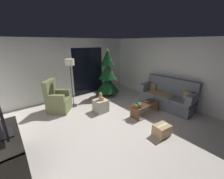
{
  "coord_description": "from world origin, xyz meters",
  "views": [
    {
      "loc": [
        -2.33,
        -2.74,
        2.35
      ],
      "look_at": [
        0.4,
        0.7,
        0.85
      ],
      "focal_mm": 22.52,
      "sensor_mm": 36.0,
      "label": 1
    }
  ],
  "objects": [
    {
      "name": "cardboard_box_taped_mid_floor",
      "position": [
        0.63,
        -1.1,
        0.15
      ],
      "size": [
        0.45,
        0.37,
        0.31
      ],
      "color": "tan",
      "rests_on": "ground"
    },
    {
      "name": "book_stack",
      "position": [
        0.8,
        -0.09,
        0.45
      ],
      "size": [
        0.28,
        0.23,
        0.1
      ],
      "color": "#A32D28",
      "rests_on": "coffee_table"
    },
    {
      "name": "remote_black",
      "position": [
        1.02,
        0.02,
        0.41
      ],
      "size": [
        0.15,
        0.13,
        0.02
      ],
      "primitive_type": "cube",
      "rotation": [
        0.0,
        0.0,
        2.27
      ],
      "color": "black",
      "rests_on": "coffee_table"
    },
    {
      "name": "media_shelf",
      "position": [
        -2.53,
        0.07,
        0.36
      ],
      "size": [
        0.4,
        1.4,
        0.76
      ],
      "color": "black",
      "rests_on": "ground"
    },
    {
      "name": "ottoman",
      "position": [
        0.15,
        1.03,
        0.22
      ],
      "size": [
        0.44,
        0.44,
        0.43
      ],
      "primitive_type": "cube",
      "color": "#B2A893",
      "rests_on": "ground"
    },
    {
      "name": "ground_plane",
      "position": [
        0.0,
        0.0,
        0.0
      ],
      "size": [
        7.0,
        7.0,
        0.0
      ],
      "primitive_type": "plane",
      "color": "#BCB2A8"
    },
    {
      "name": "floor_lamp",
      "position": [
        -0.42,
        2.05,
        1.51
      ],
      "size": [
        0.32,
        0.32,
        1.78
      ],
      "color": "#2D2D30",
      "rests_on": "ground"
    },
    {
      "name": "coffee_table",
      "position": [
        1.19,
        -0.08,
        0.26
      ],
      "size": [
        1.1,
        0.4,
        0.4
      ],
      "color": "brown",
      "rests_on": "ground"
    },
    {
      "name": "couch",
      "position": [
        2.32,
        -0.2,
        0.4
      ],
      "size": [
        0.91,
        1.99,
        1.08
      ],
      "color": "slate",
      "rests_on": "ground"
    },
    {
      "name": "wall_back",
      "position": [
        0.0,
        3.06,
        1.25
      ],
      "size": [
        5.72,
        0.12,
        2.5
      ],
      "primitive_type": "cube",
      "color": "silver",
      "rests_on": "ground"
    },
    {
      "name": "television",
      "position": [
        -2.5,
        0.13,
        1.07
      ],
      "size": [
        0.22,
        0.84,
        0.61
      ],
      "color": "black",
      "rests_on": "media_shelf"
    },
    {
      "name": "patio_door_frame",
      "position": [
        0.8,
        2.99,
        1.1
      ],
      "size": [
        1.6,
        0.02,
        2.2
      ],
      "primitive_type": "cube",
      "color": "silver",
      "rests_on": "ground"
    },
    {
      "name": "remote_graphite",
      "position": [
        1.48,
        -0.12,
        0.41
      ],
      "size": [
        0.13,
        0.15,
        0.02
      ],
      "primitive_type": "cube",
      "rotation": [
        0.0,
        0.0,
        0.64
      ],
      "color": "#333338",
      "rests_on": "coffee_table"
    },
    {
      "name": "christmas_tree",
      "position": [
        1.28,
        2.11,
        0.93
      ],
      "size": [
        0.99,
        0.99,
        2.11
      ],
      "color": "#4C1E19",
      "rests_on": "ground"
    },
    {
      "name": "teddy_bear_honey",
      "position": [
        0.16,
        1.02,
        0.55
      ],
      "size": [
        0.21,
        0.22,
        0.29
      ],
      "color": "tan",
      "rests_on": "ottoman"
    },
    {
      "name": "patio_door_glass",
      "position": [
        0.8,
        2.97,
        1.05
      ],
      "size": [
        1.5,
        0.02,
        2.1
      ],
      "primitive_type": "cube",
      "color": "black",
      "rests_on": "ground"
    },
    {
      "name": "remote_white",
      "position": [
        1.34,
        -0.02,
        0.41
      ],
      "size": [
        0.09,
        0.16,
        0.02
      ],
      "primitive_type": "cube",
      "rotation": [
        0.0,
        0.0,
        0.34
      ],
      "color": "silver",
      "rests_on": "coffee_table"
    },
    {
      "name": "armchair",
      "position": [
        -1.01,
        2.0,
        0.4
      ],
      "size": [
        0.97,
        0.97,
        1.13
      ],
      "color": "olive",
      "rests_on": "ground"
    },
    {
      "name": "teddy_bear_cream_by_tree",
      "position": [
        0.61,
        1.72,
        0.12
      ],
      "size": [
        0.21,
        0.22,
        0.29
      ],
      "color": "beige",
      "rests_on": "ground"
    },
    {
      "name": "wall_right",
      "position": [
        2.86,
        0.0,
        1.25
      ],
      "size": [
        0.12,
        6.0,
        2.5
      ],
      "primitive_type": "cube",
      "color": "silver",
      "rests_on": "ground"
    },
    {
      "name": "cell_phone",
      "position": [
        0.79,
        -0.08,
        0.5
      ],
      "size": [
        0.07,
        0.15,
        0.01
      ],
      "primitive_type": "cube",
      "rotation": [
        0.0,
        0.0,
        0.02
      ],
      "color": "black",
      "rests_on": "book_stack"
    }
  ]
}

